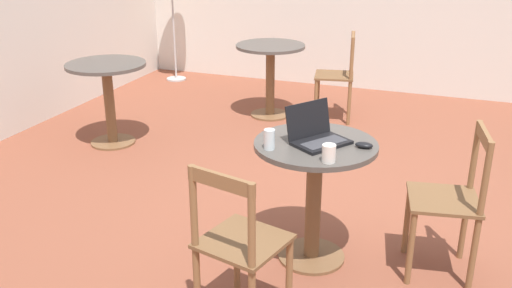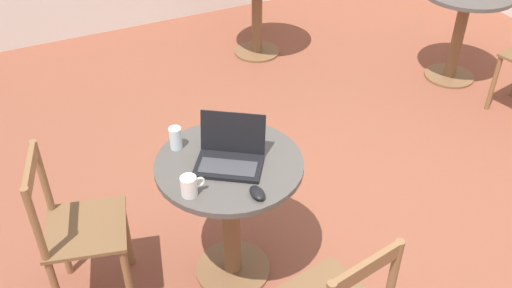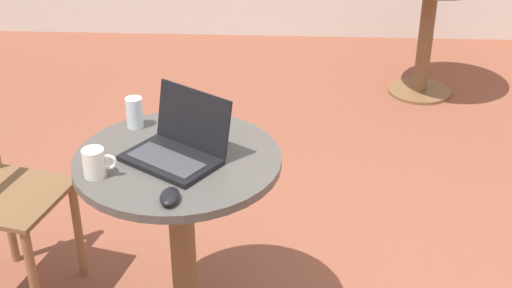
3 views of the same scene
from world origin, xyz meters
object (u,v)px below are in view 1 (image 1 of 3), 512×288
at_px(chair_near_left, 239,247).
at_px(mug, 329,153).
at_px(cafe_table_far, 108,86).
at_px(cafe_table_mid, 270,65).
at_px(cafe_table_near, 314,176).
at_px(chair_mid_front, 338,77).
at_px(drinking_glass, 269,139).
at_px(chair_near_front, 450,202).
at_px(mouse, 364,145).
at_px(laptop, 317,135).

bearing_deg(chair_near_left, mug, -33.14).
bearing_deg(cafe_table_far, cafe_table_mid, -40.90).
bearing_deg(cafe_table_near, chair_mid_front, 9.83).
xyz_separation_m(cafe_table_far, drinking_glass, (-1.41, -2.03, 0.26)).
bearing_deg(chair_near_front, chair_mid_front, 25.91).
height_order(cafe_table_far, mouse, mouse).
height_order(chair_mid_front, mouse, chair_mid_front).
height_order(cafe_table_near, chair_near_front, chair_near_front).
bearing_deg(mouse, laptop, 92.67).
relative_size(cafe_table_far, mouse, 7.58).
bearing_deg(chair_near_left, drinking_glass, 3.55).
height_order(cafe_table_far, laptop, laptop).
xyz_separation_m(mug, drinking_glass, (0.06, 0.35, 0.01)).
distance_m(cafe_table_near, mug, 0.38).
bearing_deg(chair_near_front, chair_near_left, 132.39).
distance_m(chair_near_left, mouse, 0.93).
distance_m(cafe_table_mid, mouse, 2.87).
xyz_separation_m(chair_mid_front, drinking_glass, (-2.82, -0.24, 0.36)).
relative_size(cafe_table_mid, chair_near_front, 0.85).
bearing_deg(cafe_table_near, chair_near_front, -80.08).
relative_size(chair_near_front, mug, 8.00).
distance_m(cafe_table_far, laptop, 2.57).
relative_size(cafe_table_mid, chair_mid_front, 0.85).
relative_size(cafe_table_mid, chair_near_left, 0.85).
height_order(cafe_table_near, cafe_table_mid, same).
relative_size(chair_near_front, drinking_glass, 7.80).
bearing_deg(mug, chair_near_left, 146.86).
height_order(cafe_table_near, cafe_table_far, same).
bearing_deg(chair_near_front, cafe_table_mid, 38.73).
bearing_deg(cafe_table_mid, mug, -155.10).
bearing_deg(cafe_table_near, mug, -151.23).
height_order(cafe_table_near, mouse, mouse).
bearing_deg(laptop, mug, -152.53).
xyz_separation_m(laptop, drinking_glass, (-0.19, 0.22, 0.01)).
xyz_separation_m(cafe_table_mid, cafe_table_far, (-1.27, 1.10, 0.00)).
distance_m(cafe_table_far, chair_mid_front, 2.28).
bearing_deg(cafe_table_near, mouse, -86.42).
xyz_separation_m(chair_near_front, drinking_glass, (-0.32, 0.97, 0.36)).
distance_m(chair_near_front, mouse, 0.60).
bearing_deg(cafe_table_mid, chair_near_left, -163.44).
relative_size(chair_near_left, mug, 8.00).
relative_size(cafe_table_far, drinking_glass, 6.65).
height_order(chair_mid_front, laptop, laptop).
bearing_deg(mouse, cafe_table_near, 93.58).
bearing_deg(cafe_table_far, chair_near_left, -133.46).
relative_size(chair_mid_front, drinking_glass, 7.80).
bearing_deg(cafe_table_mid, cafe_table_near, -155.49).
height_order(cafe_table_far, chair_mid_front, chair_mid_front).
distance_m(cafe_table_near, chair_mid_front, 2.68).
bearing_deg(mouse, chair_mid_front, 15.50).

